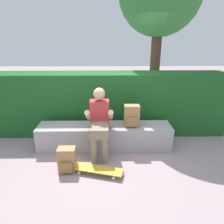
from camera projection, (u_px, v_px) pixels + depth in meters
The scene contains 7 objects.
ground_plane at pixel (104, 155), 3.70m from camera, with size 24.00×24.00×0.00m, color gray.
bench_main at pixel (105, 136), 3.88m from camera, with size 2.53×0.49×0.46m.
person_skater at pixel (99, 120), 3.52m from camera, with size 0.49×0.62×1.21m.
skateboard_near_person at pixel (98, 169), 3.16m from camera, with size 0.82×0.40×0.09m.
backpack_on_bench at pixel (132, 116), 3.73m from camera, with size 0.28×0.23×0.40m.
backpack_on_ground at pixel (67, 160), 3.20m from camera, with size 0.28×0.23×0.40m.
hedge_row at pixel (98, 104), 4.38m from camera, with size 5.47×0.62×1.34m.
Camera 1 is at (0.08, -3.19, 2.04)m, focal length 32.08 mm.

